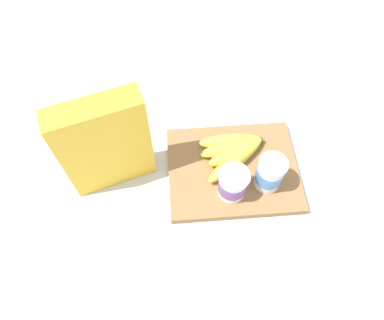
{
  "coord_description": "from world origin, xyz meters",
  "views": [
    {
      "loc": [
        0.14,
        0.43,
        0.79
      ],
      "look_at": [
        0.1,
        0.0,
        0.07
      ],
      "focal_mm": 33.36,
      "sensor_mm": 36.0,
      "label": 1
    }
  ],
  "objects_px": {
    "cutting_board": "(233,170)",
    "yogurt_cup_back": "(233,184)",
    "cereal_box": "(105,145)",
    "banana_bunch": "(233,150)",
    "yogurt_cup_front": "(270,174)"
  },
  "relations": [
    {
      "from": "cereal_box",
      "to": "banana_bunch",
      "type": "distance_m",
      "value": 0.31
    },
    {
      "from": "cutting_board",
      "to": "banana_bunch",
      "type": "bearing_deg",
      "value": -96.04
    },
    {
      "from": "cereal_box",
      "to": "yogurt_cup_front",
      "type": "distance_m",
      "value": 0.38
    },
    {
      "from": "cutting_board",
      "to": "cereal_box",
      "type": "relative_size",
      "value": 1.2
    },
    {
      "from": "cutting_board",
      "to": "yogurt_cup_back",
      "type": "relative_size",
      "value": 3.88
    },
    {
      "from": "cereal_box",
      "to": "banana_bunch",
      "type": "xyz_separation_m",
      "value": [
        -0.3,
        -0.02,
        -0.09
      ]
    },
    {
      "from": "cereal_box",
      "to": "yogurt_cup_back",
      "type": "height_order",
      "value": "cereal_box"
    },
    {
      "from": "yogurt_cup_front",
      "to": "cutting_board",
      "type": "bearing_deg",
      "value": -33.35
    },
    {
      "from": "yogurt_cup_back",
      "to": "banana_bunch",
      "type": "distance_m",
      "value": 0.11
    },
    {
      "from": "cereal_box",
      "to": "yogurt_cup_back",
      "type": "xyz_separation_m",
      "value": [
        -0.28,
        0.08,
        -0.07
      ]
    },
    {
      "from": "cutting_board",
      "to": "cereal_box",
      "type": "distance_m",
      "value": 0.32
    },
    {
      "from": "cutting_board",
      "to": "yogurt_cup_front",
      "type": "height_order",
      "value": "yogurt_cup_front"
    },
    {
      "from": "yogurt_cup_front",
      "to": "cereal_box",
      "type": "bearing_deg",
      "value": -10.0
    },
    {
      "from": "cutting_board",
      "to": "yogurt_cup_back",
      "type": "distance_m",
      "value": 0.08
    },
    {
      "from": "yogurt_cup_back",
      "to": "cereal_box",
      "type": "bearing_deg",
      "value": -16.23
    }
  ]
}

